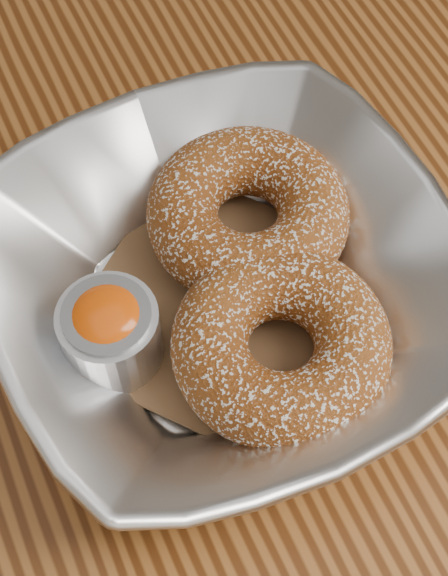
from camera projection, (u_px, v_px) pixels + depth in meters
name	position (u px, v px, depth m)	size (l,w,h in m)	color
ground_plane	(212.00, 566.00, 1.16)	(4.00, 4.00, 0.00)	#565659
table	(201.00, 357.00, 0.60)	(1.20, 0.80, 0.75)	brown
serving_bowl	(224.00, 287.00, 0.47)	(0.25, 0.25, 0.06)	silver
parchment	(224.00, 306.00, 0.49)	(0.14, 0.14, 0.00)	brown
donut_back	(248.00, 214.00, 0.50)	(0.12, 0.12, 0.04)	brown
donut_front	(281.00, 345.00, 0.46)	(0.12, 0.12, 0.04)	brown
ramekin	(110.00, 331.00, 0.46)	(0.05, 0.05, 0.05)	silver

